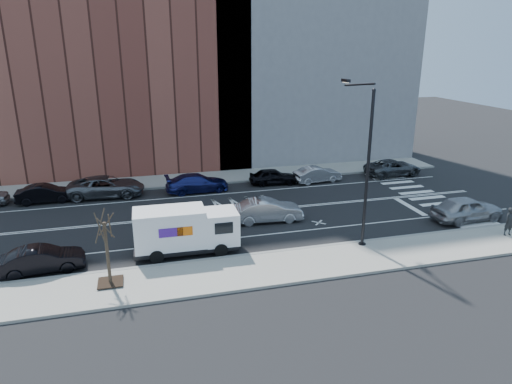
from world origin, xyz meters
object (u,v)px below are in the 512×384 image
fedex_van (185,230)px  driving_sedan (268,210)px  far_parked_b (45,194)px  pedestrian (510,222)px  near_parked_front (467,209)px

fedex_van → driving_sedan: (5.79, 3.47, -0.64)m
far_parked_b → driving_sedan: 16.84m
far_parked_b → fedex_van: bearing=-143.1°
fedex_van → driving_sedan: bearing=32.0°
driving_sedan → pedestrian: size_ratio=2.63×
fedex_van → near_parked_front: 18.64m
near_parked_front → pedestrian: pedestrian is taller
pedestrian → far_parked_b: bearing=156.0°
fedex_van → near_parked_front: fedex_van is taller
fedex_van → driving_sedan: 6.78m
far_parked_b → near_parked_front: (27.71, -11.19, 0.15)m
near_parked_front → pedestrian: 3.12m
driving_sedan → pedestrian: bearing=-111.7°
near_parked_front → fedex_van: bearing=87.6°
fedex_van → pedestrian: bearing=-7.5°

